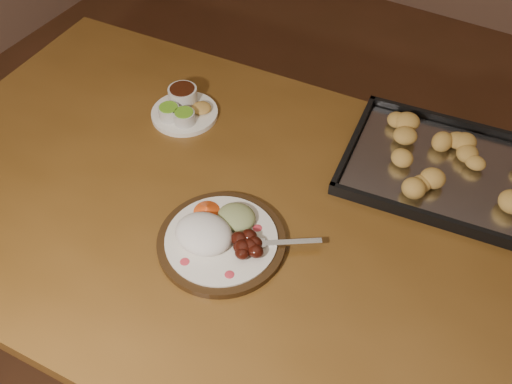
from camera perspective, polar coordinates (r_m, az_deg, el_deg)
The scene contains 5 objects.
ground at distance 1.90m, azimuth 5.55°, elevation -12.30°, with size 4.00×4.00×0.00m, color brown.
dining_table at distance 1.25m, azimuth -1.64°, elevation -4.51°, with size 1.55×0.99×0.75m.
dinner_plate at distance 1.11m, azimuth -3.68°, elevation -4.48°, with size 0.30×0.25×0.06m.
condiment_saucer at distance 1.39m, azimuth -7.29°, elevation 8.33°, with size 0.16×0.16×0.05m.
baking_tray at distance 1.30m, azimuth 18.64°, elevation 2.26°, with size 0.47×0.37×0.05m.
Camera 1 is at (0.32, -0.90, 1.65)m, focal length 40.00 mm.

